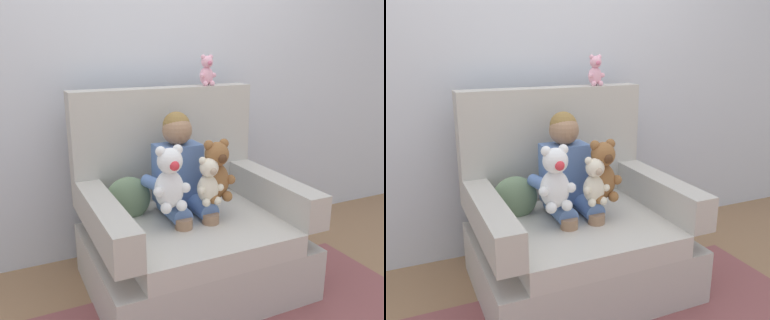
{
  "view_description": "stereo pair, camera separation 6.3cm",
  "coord_description": "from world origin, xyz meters",
  "views": [
    {
      "loc": [
        -0.95,
        -1.98,
        1.37
      ],
      "look_at": [
        -0.02,
        -0.05,
        0.78
      ],
      "focal_mm": 39.24,
      "sensor_mm": 36.0,
      "label": 1
    },
    {
      "loc": [
        -0.89,
        -2.01,
        1.37
      ],
      "look_at": [
        -0.02,
        -0.05,
        0.78
      ],
      "focal_mm": 39.24,
      "sensor_mm": 36.0,
      "label": 2
    }
  ],
  "objects": [
    {
      "name": "plush_cream",
      "position": [
        0.05,
        -0.09,
        0.66
      ],
      "size": [
        0.16,
        0.13,
        0.26
      ],
      "rotation": [
        0.0,
        0.0,
        -0.35
      ],
      "color": "silver",
      "rests_on": "armchair"
    },
    {
      "name": "armchair",
      "position": [
        0.0,
        0.06,
        0.33
      ],
      "size": [
        1.15,
        0.94,
        1.12
      ],
      "color": "#BCB7AD",
      "rests_on": "ground"
    },
    {
      "name": "plush_pink_on_backrest",
      "position": [
        0.29,
        0.39,
        1.21
      ],
      "size": [
        0.11,
        0.09,
        0.19
      ],
      "rotation": [
        0.0,
        0.0,
        0.14
      ],
      "color": "#EAA8BC",
      "rests_on": "armchair"
    },
    {
      "name": "plush_white",
      "position": [
        -0.16,
        -0.08,
        0.7
      ],
      "size": [
        0.2,
        0.17,
        0.34
      ],
      "rotation": [
        0.0,
        0.0,
        -0.33
      ],
      "color": "white",
      "rests_on": "armchair"
    },
    {
      "name": "back_wall",
      "position": [
        0.0,
        0.68,
        1.3
      ],
      "size": [
        6.0,
        0.1,
        2.6
      ],
      "primitive_type": "cube",
      "color": "silver",
      "rests_on": "ground"
    },
    {
      "name": "seated_child",
      "position": [
        -0.02,
        0.08,
        0.64
      ],
      "size": [
        0.45,
        0.39,
        0.82
      ],
      "rotation": [
        0.0,
        0.0,
        0.02
      ],
      "color": "#597AB7",
      "rests_on": "armchair"
    },
    {
      "name": "throw_pillow",
      "position": [
        -0.32,
        0.18,
        0.53
      ],
      "size": [
        0.27,
        0.14,
        0.26
      ],
      "primitive_type": "ellipsoid",
      "rotation": [
        0.0,
        0.0,
        -0.07
      ],
      "color": "slate",
      "rests_on": "armchair"
    },
    {
      "name": "plush_brown",
      "position": [
        0.12,
        -0.06,
        0.7
      ],
      "size": [
        0.2,
        0.17,
        0.34
      ],
      "rotation": [
        0.0,
        0.0,
        0.21
      ],
      "color": "brown",
      "rests_on": "armchair"
    },
    {
      "name": "ground_plane",
      "position": [
        0.0,
        0.0,
        0.0
      ],
      "size": [
        8.0,
        8.0,
        0.0
      ],
      "primitive_type": "plane",
      "color": "#936D4C"
    }
  ]
}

